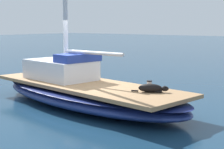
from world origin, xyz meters
TOP-DOWN VIEW (x-y plane):
  - ground_plane at (0.00, 0.00)m, footprint 120.00×120.00m
  - sailboat_main at (0.00, 0.00)m, footprint 3.33×7.48m
  - cabin_house at (0.14, 1.11)m, footprint 1.65×2.37m
  - dog_black at (0.04, -2.26)m, footprint 0.59×0.84m
  - deck_winch at (0.50, -1.89)m, footprint 0.16×0.16m

SIDE VIEW (x-z plane):
  - ground_plane at x=0.00m, z-range 0.00..0.00m
  - sailboat_main at x=0.00m, z-range 0.01..0.67m
  - deck_winch at x=0.50m, z-range 0.65..0.86m
  - dog_black at x=0.04m, z-range 0.66..0.88m
  - cabin_house at x=0.14m, z-range 0.59..1.43m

